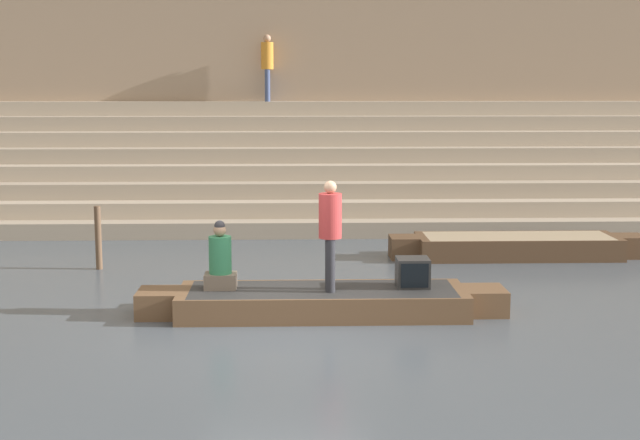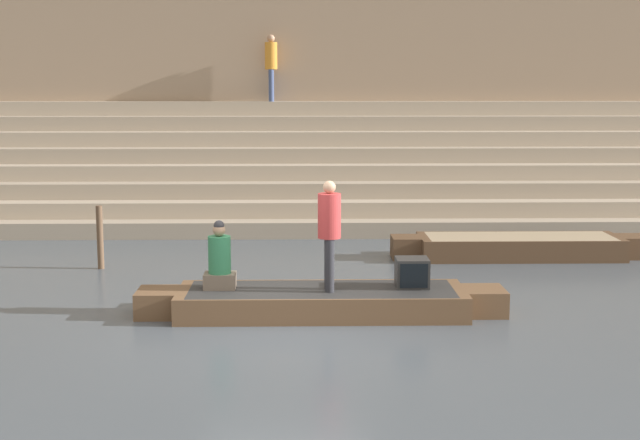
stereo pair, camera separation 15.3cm
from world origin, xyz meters
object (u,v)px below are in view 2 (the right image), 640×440
Objects in this scene: person_standing at (329,228)px; moored_boat_shore at (520,246)px; person_on_steps at (271,63)px; rowboat_main at (321,301)px; tv_set at (412,273)px; person_rowing at (220,261)px; mooring_post at (100,237)px.

person_standing is 6.18m from moored_boat_shore.
person_standing is at bearing 179.99° from person_on_steps.
person_standing reaches higher than rowboat_main.
person_standing is at bearing -39.78° from rowboat_main.
tv_set is (1.30, 0.21, -0.75)m from person_standing.
tv_set is 0.28× the size of person_on_steps.
moored_boat_shore is (4.17, 4.43, 0.02)m from rowboat_main.
person_rowing is 4.31m from mooring_post.
rowboat_main is 1.17m from person_standing.
mooring_post is 0.68× the size of person_on_steps.
person_on_steps is (-1.25, 11.29, 2.71)m from person_standing.
person_standing is 1.52m from tv_set.
moored_boat_shore is 4.28× the size of mooring_post.
moored_boat_shore is at bearing 21.00° from person_rowing.
person_on_steps is at bearing 104.28° from person_standing.
rowboat_main is at bearing -172.74° from tv_set.
mooring_post is (-2.62, 3.41, -0.21)m from person_rowing.
person_on_steps is at bearing 105.42° from tv_set.
rowboat_main is 3.16× the size of person_on_steps.
rowboat_main is 3.35× the size of person_standing.
tv_set is at bearing 2.55° from rowboat_main.
person_standing is at bearing -135.35° from moored_boat_shore.
tv_set is at bearing -173.35° from person_on_steps.
mooring_post is at bearing 151.94° from person_on_steps.
moored_boat_shore is at bearing 56.07° from person_standing.
person_standing reaches higher than tv_set.
person_on_steps reaches higher than mooring_post.
person_standing is 0.94× the size of person_on_steps.
rowboat_main is at bearing 179.45° from person_on_steps.
person_on_steps reaches higher than tv_set.
person_on_steps reaches higher than moored_boat_shore.
moored_boat_shore is (2.75, 4.31, -0.39)m from tv_set.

